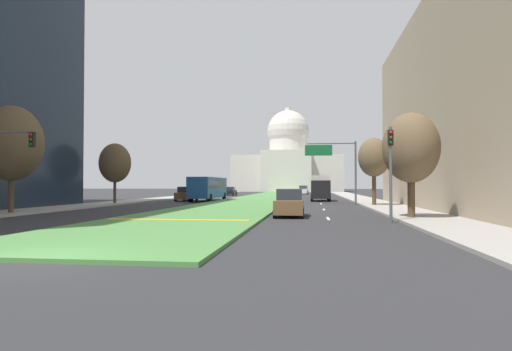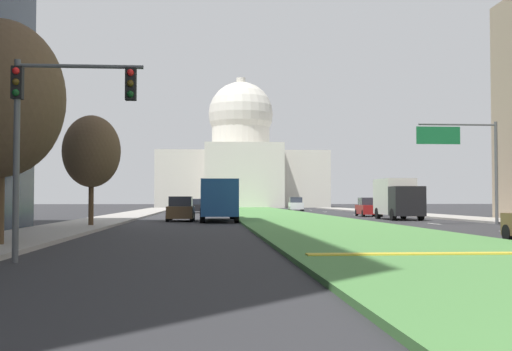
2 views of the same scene
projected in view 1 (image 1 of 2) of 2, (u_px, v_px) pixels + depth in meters
The scene contains 20 objects.
ground_plane at pixel (268, 197), 72.07m from camera, with size 269.70×269.70×0.00m, color #2B2B2D.
grass_median at pixel (264, 198), 66.00m from camera, with size 8.78×110.33×0.14m, color #4C8442.
median_curb_nose at pixel (178, 220), 23.40m from camera, with size 7.90×0.50×0.04m, color gold.
lane_dashes_right at pixel (319, 200), 59.37m from camera, with size 0.16×73.02×0.01m.
sidewalk_left at pixel (162, 198), 61.70m from camera, with size 4.00×110.33×0.15m, color #9E9991.
sidewalk_right at pixel (363, 199), 58.14m from camera, with size 4.00×110.33×0.15m, color #9E9991.
capitol_building at pixel (288, 163), 132.27m from camera, with size 32.32×23.39×25.66m.
traffic_light_near_right at pixel (391, 161), 23.51m from camera, with size 0.28×0.35×5.20m.
overhead_guide_sign at pixel (337, 160), 44.59m from camera, with size 5.25×0.20×6.50m.
street_tree_left_near at pixel (12, 143), 29.86m from camera, with size 4.15×4.15×7.51m.
street_tree_right_near at pixel (411, 148), 25.70m from camera, with size 3.32×3.32×6.32m.
street_tree_left_mid at pixel (115, 163), 45.02m from camera, with size 3.25×3.25×6.34m.
street_tree_right_mid at pixel (374, 158), 41.12m from camera, with size 2.96×2.96×6.51m.
sedan_lead_stopped at pixel (289, 204), 27.99m from camera, with size 1.90×4.42×1.78m.
sedan_midblock at pixel (186, 194), 54.58m from camera, with size 1.97×4.29×1.79m.
sedan_distant at pixel (319, 193), 63.68m from camera, with size 2.02×4.24×1.74m.
sedan_far_horizon at pixel (230, 191), 81.90m from camera, with size 1.92×4.58×1.62m.
sedan_very_far at pixel (303, 190), 92.07m from camera, with size 2.13×4.23×1.84m.
box_truck_delivery at pixel (320, 188), 54.60m from camera, with size 2.40×6.40×3.20m.
city_bus at pixel (208, 187), 54.61m from camera, with size 2.62×11.00×2.95m.
Camera 1 is at (7.18, -10.51, 2.06)m, focal length 30.48 mm.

